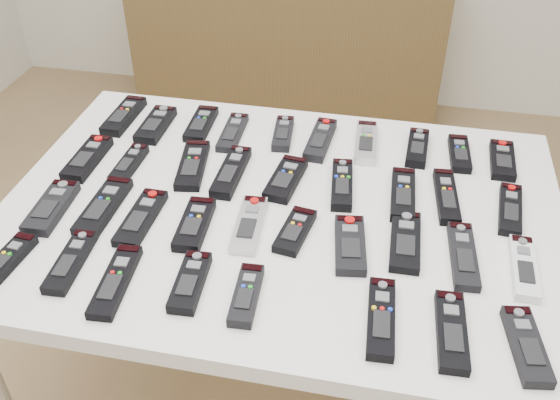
% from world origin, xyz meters
% --- Properties ---
extents(table, '(1.25, 0.88, 0.78)m').
position_xyz_m(table, '(-0.06, -0.02, 0.72)').
color(table, white).
rests_on(table, ground).
extents(sideboard, '(1.52, 0.51, 0.75)m').
position_xyz_m(sideboard, '(-0.39, 1.78, 0.37)').
color(sideboard, brown).
rests_on(sideboard, ground).
extents(remote_0, '(0.06, 0.19, 0.02)m').
position_xyz_m(remote_0, '(-0.56, 0.27, 0.79)').
color(remote_0, black).
rests_on(remote_0, table).
extents(remote_1, '(0.06, 0.17, 0.02)m').
position_xyz_m(remote_1, '(-0.45, 0.25, 0.79)').
color(remote_1, black).
rests_on(remote_1, table).
extents(remote_2, '(0.06, 0.17, 0.02)m').
position_xyz_m(remote_2, '(-0.34, 0.28, 0.79)').
color(remote_2, black).
rests_on(remote_2, table).
extents(remote_3, '(0.05, 0.18, 0.02)m').
position_xyz_m(remote_3, '(-0.24, 0.25, 0.79)').
color(remote_3, black).
rests_on(remote_3, table).
extents(remote_4, '(0.06, 0.15, 0.02)m').
position_xyz_m(remote_4, '(-0.11, 0.27, 0.79)').
color(remote_4, black).
rests_on(remote_4, table).
extents(remote_5, '(0.06, 0.19, 0.02)m').
position_xyz_m(remote_5, '(-0.01, 0.26, 0.79)').
color(remote_5, black).
rests_on(remote_5, table).
extents(remote_6, '(0.06, 0.18, 0.02)m').
position_xyz_m(remote_6, '(0.10, 0.27, 0.79)').
color(remote_6, '#B7B7BC').
rests_on(remote_6, table).
extents(remote_7, '(0.06, 0.16, 0.02)m').
position_xyz_m(remote_7, '(0.23, 0.27, 0.79)').
color(remote_7, black).
rests_on(remote_7, table).
extents(remote_8, '(0.06, 0.15, 0.02)m').
position_xyz_m(remote_8, '(0.34, 0.27, 0.79)').
color(remote_8, black).
rests_on(remote_8, table).
extents(remote_9, '(0.06, 0.16, 0.02)m').
position_xyz_m(remote_9, '(0.44, 0.26, 0.79)').
color(remote_9, black).
rests_on(remote_9, table).
extents(remote_10, '(0.06, 0.18, 0.02)m').
position_xyz_m(remote_10, '(-0.56, 0.06, 0.79)').
color(remote_10, black).
rests_on(remote_10, table).
extents(remote_11, '(0.05, 0.15, 0.02)m').
position_xyz_m(remote_11, '(-0.45, 0.06, 0.79)').
color(remote_11, black).
rests_on(remote_11, table).
extents(remote_12, '(0.09, 0.20, 0.02)m').
position_xyz_m(remote_12, '(-0.30, 0.09, 0.79)').
color(remote_12, black).
rests_on(remote_12, table).
extents(remote_13, '(0.05, 0.20, 0.02)m').
position_xyz_m(remote_13, '(-0.20, 0.07, 0.79)').
color(remote_13, black).
rests_on(remote_13, table).
extents(remote_14, '(0.08, 0.17, 0.02)m').
position_xyz_m(remote_14, '(-0.07, 0.07, 0.79)').
color(remote_14, black).
rests_on(remote_14, table).
extents(remote_15, '(0.07, 0.18, 0.02)m').
position_xyz_m(remote_15, '(0.07, 0.08, 0.79)').
color(remote_15, black).
rests_on(remote_15, table).
extents(remote_16, '(0.06, 0.18, 0.02)m').
position_xyz_m(remote_16, '(0.21, 0.07, 0.79)').
color(remote_16, black).
rests_on(remote_16, table).
extents(remote_17, '(0.06, 0.19, 0.02)m').
position_xyz_m(remote_17, '(0.31, 0.08, 0.79)').
color(remote_17, black).
rests_on(remote_17, table).
extents(remote_18, '(0.06, 0.18, 0.02)m').
position_xyz_m(remote_18, '(0.44, 0.06, 0.79)').
color(remote_18, black).
rests_on(remote_18, table).
extents(remote_19, '(0.07, 0.18, 0.02)m').
position_xyz_m(remote_19, '(-0.55, -0.14, 0.79)').
color(remote_19, black).
rests_on(remote_19, table).
extents(remote_20, '(0.06, 0.20, 0.02)m').
position_xyz_m(remote_20, '(-0.44, -0.11, 0.79)').
color(remote_20, black).
rests_on(remote_20, table).
extents(remote_21, '(0.06, 0.19, 0.02)m').
position_xyz_m(remote_21, '(-0.35, -0.13, 0.79)').
color(remote_21, black).
rests_on(remote_21, table).
extents(remote_22, '(0.07, 0.17, 0.02)m').
position_xyz_m(remote_22, '(-0.22, -0.13, 0.79)').
color(remote_22, black).
rests_on(remote_22, table).
extents(remote_23, '(0.06, 0.18, 0.02)m').
position_xyz_m(remote_23, '(-0.11, -0.11, 0.79)').
color(remote_23, '#B7B7BC').
rests_on(remote_23, table).
extents(remote_24, '(0.07, 0.15, 0.02)m').
position_xyz_m(remote_24, '(-0.01, -0.11, 0.79)').
color(remote_24, black).
rests_on(remote_24, table).
extents(remote_25, '(0.08, 0.18, 0.02)m').
position_xyz_m(remote_25, '(0.11, -0.13, 0.79)').
color(remote_25, black).
rests_on(remote_25, table).
extents(remote_26, '(0.06, 0.18, 0.02)m').
position_xyz_m(remote_26, '(0.22, -0.09, 0.79)').
color(remote_26, black).
rests_on(remote_26, table).
extents(remote_27, '(0.06, 0.19, 0.02)m').
position_xyz_m(remote_27, '(0.34, -0.11, 0.79)').
color(remote_27, black).
rests_on(remote_27, table).
extents(remote_28, '(0.05, 0.18, 0.02)m').
position_xyz_m(remote_28, '(0.45, -0.13, 0.79)').
color(remote_28, silver).
rests_on(remote_28, table).
extents(remote_29, '(0.06, 0.16, 0.02)m').
position_xyz_m(remote_29, '(-0.56, -0.32, 0.79)').
color(remote_29, black).
rests_on(remote_29, table).
extents(remote_30, '(0.06, 0.18, 0.02)m').
position_xyz_m(remote_30, '(-0.43, -0.29, 0.79)').
color(remote_30, black).
rests_on(remote_30, table).
extents(remote_31, '(0.06, 0.19, 0.02)m').
position_xyz_m(remote_31, '(-0.32, -0.32, 0.79)').
color(remote_31, black).
rests_on(remote_31, table).
extents(remote_32, '(0.06, 0.16, 0.02)m').
position_xyz_m(remote_32, '(-0.18, -0.30, 0.79)').
color(remote_32, black).
rests_on(remote_32, table).
extents(remote_33, '(0.05, 0.15, 0.02)m').
position_xyz_m(remote_33, '(-0.07, -0.31, 0.79)').
color(remote_33, black).
rests_on(remote_33, table).
extents(remote_34, '(0.06, 0.19, 0.02)m').
position_xyz_m(remote_34, '(0.19, -0.32, 0.79)').
color(remote_34, black).
rests_on(remote_34, table).
extents(remote_35, '(0.06, 0.18, 0.02)m').
position_xyz_m(remote_35, '(0.31, -0.32, 0.79)').
color(remote_35, black).
rests_on(remote_35, table).
extents(remote_36, '(0.08, 0.17, 0.02)m').
position_xyz_m(remote_36, '(0.44, -0.33, 0.79)').
color(remote_36, black).
rests_on(remote_36, table).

